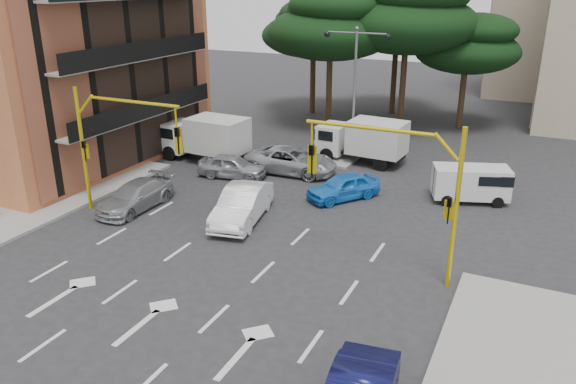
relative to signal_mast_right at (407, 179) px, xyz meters
name	(u,v)px	position (x,y,z in m)	size (l,w,h in m)	color
ground	(219,262)	(-6.80, -1.99, -3.88)	(120.00, 120.00, 0.00)	#28282B
median_strip	(352,154)	(-6.80, 14.01, -3.81)	(1.40, 6.00, 0.15)	gray
apartment_orange	(31,44)	(-24.76, 6.01, 2.97)	(15.19, 16.15, 13.70)	#B26A37
pine_left_near	(331,23)	(-10.75, 19.96, 3.72)	(9.15, 9.15, 10.23)	#382616
pine_center	(409,13)	(-5.75, 21.96, 4.41)	(9.98, 9.98, 11.16)	#382616
pine_left_far	(314,27)	(-13.75, 23.96, 3.03)	(8.32, 8.32, 9.30)	#382616
pine_right	(469,43)	(-1.75, 23.96, 2.33)	(7.49, 7.49, 8.37)	#382616
pine_back	(398,18)	(-7.75, 26.96, 3.72)	(9.15, 9.15, 10.23)	#382616
signal_mast_right	(407,179)	(0.00, 0.00, 0.00)	(5.79, 0.37, 6.00)	gold
signal_mast_left	(110,136)	(-13.61, 0.00, 0.00)	(5.79, 0.37, 6.00)	gold
street_lamp_center	(355,69)	(-6.80, 14.01, 1.54)	(4.16, 0.36, 7.77)	slate
car_white_hatch	(242,205)	(-7.96, 1.94, -3.08)	(1.69, 4.86, 1.60)	white
car_blue_compact	(343,187)	(-4.68, 6.57, -3.22)	(1.56, 3.87, 1.32)	blue
car_silver_wagon	(135,196)	(-13.42, 1.00, -3.23)	(1.82, 4.47, 1.30)	#9DA0A5
car_silver_cross_a	(291,160)	(-8.84, 9.18, -3.15)	(2.45, 5.32, 1.48)	#A7A9AF
car_silver_cross_b	(232,166)	(-11.49, 7.01, -3.23)	(1.55, 3.86, 1.31)	#A3A6AB
van_white	(470,184)	(1.20, 9.01, -2.96)	(1.66, 3.68, 1.84)	silver
box_truck_a	(204,139)	(-14.64, 9.02, -2.49)	(2.38, 5.66, 2.78)	white
box_truck_b	(362,141)	(-5.80, 12.84, -2.55)	(2.28, 5.43, 2.67)	white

